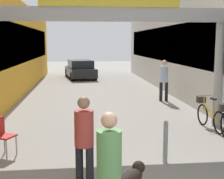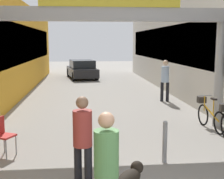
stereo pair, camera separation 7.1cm
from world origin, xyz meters
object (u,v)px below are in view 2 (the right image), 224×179
at_px(bicycle_orange_farthest, 209,115).
at_px(parked_car_black, 82,69).
at_px(bollard_post_metal, 165,141).
at_px(dog_on_leash, 130,177).
at_px(cafe_chair_red_nearer, 2,133).
at_px(pedestrian_carrying_crate, 165,78).
at_px(pedestrian_companion, 106,164).
at_px(pedestrian_with_dog, 83,136).

height_order(bicycle_orange_farthest, parked_car_black, parked_car_black).
bearing_deg(parked_car_black, bollard_post_metal, -83.81).
bearing_deg(bicycle_orange_farthest, dog_on_leash, -127.37).
bearing_deg(cafe_chair_red_nearer, pedestrian_carrying_crate, 48.54).
distance_m(dog_on_leash, bollard_post_metal, 1.74).
bearing_deg(bicycle_orange_farthest, cafe_chair_red_nearer, -163.12).
relative_size(pedestrian_carrying_crate, bicycle_orange_farthest, 1.08).
height_order(pedestrian_carrying_crate, bollard_post_metal, pedestrian_carrying_crate).
bearing_deg(bicycle_orange_farthest, pedestrian_companion, -125.77).
xyz_separation_m(bicycle_orange_farthest, bollard_post_metal, (-2.04, -2.50, 0.04)).
bearing_deg(cafe_chair_red_nearer, pedestrian_with_dog, -44.17).
distance_m(bicycle_orange_farthest, bollard_post_metal, 3.22).
height_order(bicycle_orange_farthest, cafe_chair_red_nearer, bicycle_orange_farthest).
distance_m(dog_on_leash, parked_car_black, 17.75).
bearing_deg(pedestrian_companion, bollard_post_metal, 58.25).
bearing_deg(pedestrian_with_dog, pedestrian_carrying_crate, 65.57).
relative_size(pedestrian_companion, pedestrian_carrying_crate, 0.92).
bearing_deg(pedestrian_companion, dog_on_leash, 62.09).
relative_size(pedestrian_with_dog, bicycle_orange_farthest, 0.99).
xyz_separation_m(pedestrian_with_dog, pedestrian_carrying_crate, (3.63, 8.00, 0.10)).
distance_m(pedestrian_with_dog, bollard_post_metal, 2.09).
xyz_separation_m(dog_on_leash, cafe_chair_red_nearer, (-2.64, 2.23, 0.19)).
relative_size(pedestrian_with_dog, pedestrian_companion, 0.99).
bearing_deg(dog_on_leash, pedestrian_companion, -117.91).
bearing_deg(pedestrian_with_dog, pedestrian_companion, -76.57).
xyz_separation_m(pedestrian_carrying_crate, dog_on_leash, (-2.84, -8.43, -0.71)).
bearing_deg(pedestrian_companion, pedestrian_carrying_crate, 70.42).
bearing_deg(pedestrian_with_dog, bollard_post_metal, 29.88).
relative_size(bollard_post_metal, parked_car_black, 0.22).
height_order(dog_on_leash, cafe_chair_red_nearer, cafe_chair_red_nearer).
height_order(pedestrian_with_dog, pedestrian_companion, pedestrian_companion).
bearing_deg(pedestrian_with_dog, dog_on_leash, -28.52).
height_order(pedestrian_with_dog, pedestrian_carrying_crate, pedestrian_carrying_crate).
bearing_deg(pedestrian_with_dog, parked_car_black, 90.01).
relative_size(dog_on_leash, bicycle_orange_farthest, 0.44).
distance_m(pedestrian_with_dog, parked_car_black, 17.31).
height_order(pedestrian_companion, cafe_chair_red_nearer, pedestrian_companion).
bearing_deg(dog_on_leash, cafe_chair_red_nearer, 139.86).
bearing_deg(bollard_post_metal, parked_car_black, 96.19).
height_order(bicycle_orange_farthest, bollard_post_metal, bicycle_orange_farthest).
xyz_separation_m(pedestrian_with_dog, pedestrian_companion, (0.32, -1.32, 0.01)).
bearing_deg(cafe_chair_red_nearer, pedestrian_companion, -55.24).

